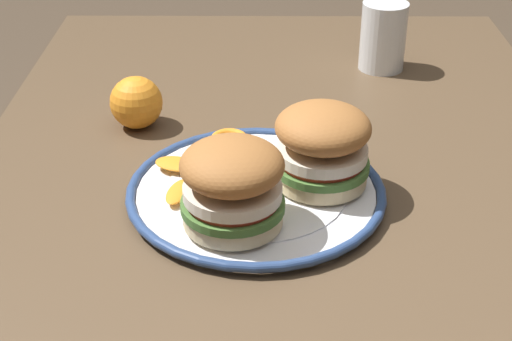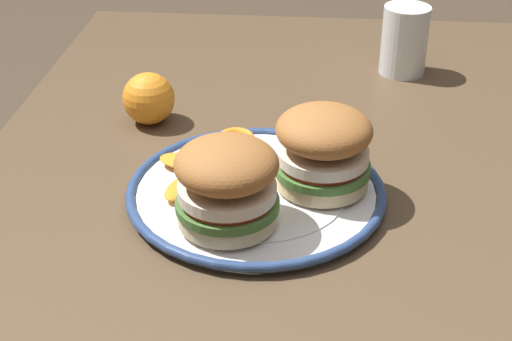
# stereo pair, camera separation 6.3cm
# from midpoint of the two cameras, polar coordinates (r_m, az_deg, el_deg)

# --- Properties ---
(dining_table) EXTENTS (1.29, 0.84, 0.73)m
(dining_table) POSITION_cam_midpoint_polar(r_m,az_deg,el_deg) (1.01, 4.12, -6.38)
(dining_table) COLOR brown
(dining_table) RESTS_ON ground
(dinner_plate) EXTENTS (0.32, 0.32, 0.02)m
(dinner_plate) POSITION_cam_midpoint_polar(r_m,az_deg,el_deg) (0.93, 1.96, -1.66)
(dinner_plate) COLOR white
(dinner_plate) RESTS_ON dining_table
(sandwich_half_left) EXTENTS (0.16, 0.16, 0.10)m
(sandwich_half_left) POSITION_cam_midpoint_polar(r_m,az_deg,el_deg) (0.91, 7.07, 1.70)
(sandwich_half_left) COLOR beige
(sandwich_half_left) RESTS_ON dinner_plate
(sandwich_half_right) EXTENTS (0.15, 0.15, 0.10)m
(sandwich_half_right) POSITION_cam_midpoint_polar(r_m,az_deg,el_deg) (0.83, -0.02, -0.95)
(sandwich_half_right) COLOR beige
(sandwich_half_right) RESTS_ON dinner_plate
(orange_peel_curled) EXTENTS (0.07, 0.07, 0.01)m
(orange_peel_curled) POSITION_cam_midpoint_polar(r_m,az_deg,el_deg) (1.02, 0.27, 2.40)
(orange_peel_curled) COLOR orange
(orange_peel_curled) RESTS_ON dinner_plate
(orange_peel_strip_long) EXTENTS (0.06, 0.04, 0.01)m
(orange_peel_strip_long) POSITION_cam_midpoint_polar(r_m,az_deg,el_deg) (0.91, -3.90, -1.38)
(orange_peel_strip_long) COLOR orange
(orange_peel_strip_long) RESTS_ON dinner_plate
(orange_peel_strip_short) EXTENTS (0.05, 0.07, 0.01)m
(orange_peel_strip_short) POSITION_cam_midpoint_polar(r_m,az_deg,el_deg) (0.97, -3.83, 0.70)
(orange_peel_strip_short) COLOR orange
(orange_peel_strip_short) RESTS_ON dinner_plate
(drinking_glass) EXTENTS (0.08, 0.08, 0.11)m
(drinking_glass) POSITION_cam_midpoint_polar(r_m,az_deg,el_deg) (1.29, 12.47, 9.17)
(drinking_glass) COLOR white
(drinking_glass) RESTS_ON dining_table
(whole_orange) EXTENTS (0.08, 0.08, 0.08)m
(whole_orange) POSITION_cam_midpoint_polar(r_m,az_deg,el_deg) (1.10, -6.43, 5.37)
(whole_orange) COLOR orange
(whole_orange) RESTS_ON dining_table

